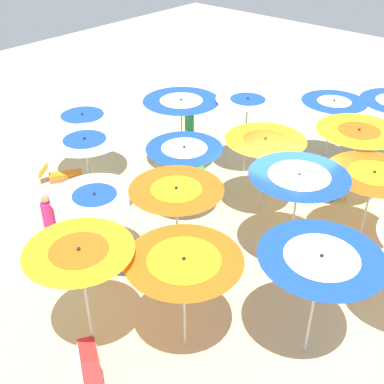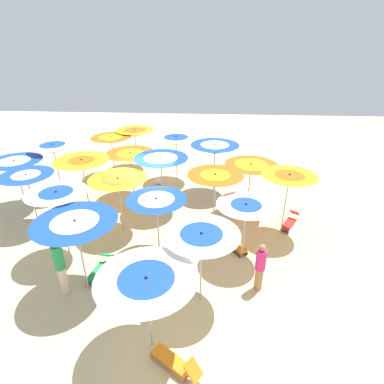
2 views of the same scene
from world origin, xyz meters
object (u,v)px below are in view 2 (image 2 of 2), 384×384
at_px(beach_umbrella_5, 53,149).
at_px(beach_umbrella_13, 215,180).
at_px(beach_umbrella_0, 15,164).
at_px(beach_umbrella_4, 147,286).
at_px(beach_umbrella_14, 246,209).
at_px(beach_umbrella_11, 131,156).
at_px(beach_umbrella_3, 76,227).
at_px(lounger_1, 126,175).
at_px(beach_umbrella_16, 176,141).
at_px(lounger_3, 174,362).
at_px(beach_umbrella_10, 111,140).
at_px(beach_umbrella_1, 27,180).
at_px(beach_umbrella_6, 82,164).
at_px(lounger_5, 234,243).
at_px(beach_umbrella_2, 57,196).
at_px(lounger_4, 99,269).
at_px(lounger_0, 86,212).
at_px(beach_umbrella_9, 201,239).
at_px(beach_umbrella_19, 289,180).
at_px(beach_ball, 158,181).
at_px(beachgoer_1, 60,265).
at_px(beach_umbrella_8, 157,205).
at_px(beach_umbrella_7, 118,184).
at_px(lounger_2, 290,222).
at_px(beach_umbrella_15, 135,133).
at_px(beachgoer_0, 260,267).
at_px(beach_umbrella_17, 215,149).
at_px(beach_umbrella_12, 161,161).
at_px(beach_umbrella_18, 251,168).

xyz_separation_m(beach_umbrella_5, beach_umbrella_13, (-2.83, -7.40, -0.04)).
height_order(beach_umbrella_0, beach_umbrella_4, beach_umbrella_0).
bearing_deg(beach_umbrella_14, beach_umbrella_11, 48.20).
xyz_separation_m(beach_umbrella_5, beach_umbrella_11, (-0.10, -3.60, -0.23)).
height_order(beach_umbrella_3, beach_umbrella_14, beach_umbrella_3).
distance_m(beach_umbrella_5, lounger_1, 3.91).
bearing_deg(beach_umbrella_16, lounger_3, -173.97).
height_order(beach_umbrella_3, beach_umbrella_10, beach_umbrella_3).
height_order(beach_umbrella_1, beach_umbrella_6, beach_umbrella_6).
height_order(lounger_1, lounger_5, lounger_5).
relative_size(beach_umbrella_2, beach_umbrella_10, 1.13).
height_order(beach_umbrella_16, lounger_4, beach_umbrella_16).
bearing_deg(lounger_0, lounger_5, -107.64).
distance_m(beach_umbrella_9, beach_umbrella_19, 4.71).
bearing_deg(beach_umbrella_14, beach_ball, 34.01).
xyz_separation_m(beach_umbrella_9, beachgoer_1, (0.04, 4.02, -1.12)).
xyz_separation_m(beach_umbrella_9, beach_umbrella_14, (1.99, -1.34, -0.20)).
bearing_deg(beach_umbrella_0, beach_umbrella_8, -113.85).
xyz_separation_m(beach_umbrella_1, lounger_0, (0.74, -1.68, -1.79)).
relative_size(beach_umbrella_7, lounger_2, 1.75).
bearing_deg(beach_umbrella_16, lounger_2, -130.23).
relative_size(beach_umbrella_3, beach_umbrella_15, 1.06).
bearing_deg(beach_umbrella_6, beach_umbrella_19, -99.79).
xyz_separation_m(lounger_4, beachgoer_0, (-0.28, -4.96, 0.64)).
xyz_separation_m(beach_umbrella_6, beach_umbrella_14, (-3.06, -6.54, -0.14)).
relative_size(beach_umbrella_0, beach_umbrella_17, 0.91).
bearing_deg(beach_umbrella_15, beach_umbrella_16, -123.99).
relative_size(beach_umbrella_15, lounger_5, 1.90).
bearing_deg(beach_umbrella_17, beach_umbrella_6, 108.84).
distance_m(beach_umbrella_15, beach_umbrella_16, 3.06).
xyz_separation_m(beach_umbrella_8, beach_umbrella_12, (3.12, 0.34, 0.31)).
bearing_deg(beach_umbrella_2, beach_umbrella_1, 49.36).
bearing_deg(beach_umbrella_17, beach_umbrella_9, 177.20).
bearing_deg(beach_ball, beach_umbrella_4, -171.44).
relative_size(beach_umbrella_5, beach_ball, 7.01).
relative_size(beach_umbrella_4, beach_umbrella_13, 0.91).
height_order(beach_umbrella_12, beachgoer_0, beach_umbrella_12).
bearing_deg(beach_umbrella_5, beach_umbrella_11, -91.59).
bearing_deg(beachgoer_1, beach_umbrella_3, 90.50).
bearing_deg(lounger_1, beachgoer_0, 163.77).
height_order(beach_umbrella_0, lounger_3, beach_umbrella_0).
bearing_deg(beach_umbrella_12, beach_umbrella_13, -126.31).
height_order(beach_umbrella_7, beach_umbrella_16, beach_umbrella_16).
bearing_deg(beach_umbrella_5, beach_ball, -73.54).
bearing_deg(lounger_1, beach_umbrella_0, 77.99).
bearing_deg(beach_umbrella_7, beach_umbrella_12, -36.63).
distance_m(beach_umbrella_12, lounger_1, 4.49).
distance_m(beach_umbrella_12, beach_umbrella_18, 3.69).
height_order(beach_umbrella_15, beachgoer_0, beach_umbrella_15).
bearing_deg(beach_umbrella_3, beach_umbrella_12, -17.40).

